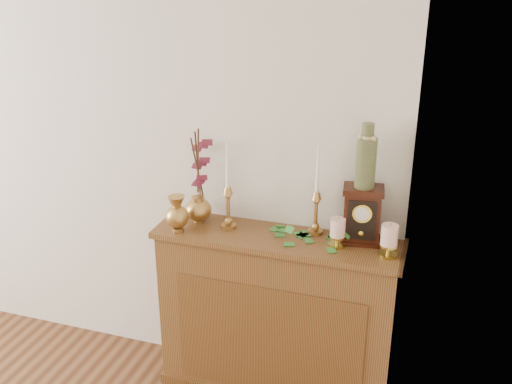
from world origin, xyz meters
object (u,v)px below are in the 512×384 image
(mantel_clock, at_px, (362,215))
(ceramic_vase, at_px, (366,159))
(bud_vase, at_px, (177,214))
(candlestick_left, at_px, (228,201))
(candlestick_center, at_px, (316,206))
(ginger_jar, at_px, (201,177))

(mantel_clock, distance_m, ceramic_vase, 0.28)
(bud_vase, distance_m, ceramic_vase, 0.96)
(mantel_clock, xyz_separation_m, ceramic_vase, (-0.00, 0.00, 0.28))
(candlestick_left, distance_m, mantel_clock, 0.66)
(candlestick_left, height_order, bud_vase, candlestick_left)
(candlestick_left, bearing_deg, mantel_clock, 4.69)
(candlestick_left, xyz_separation_m, candlestick_center, (0.43, 0.08, -0.00))
(candlestick_left, relative_size, mantel_clock, 1.62)
(candlestick_left, relative_size, ginger_jar, 0.90)
(candlestick_center, height_order, mantel_clock, candlestick_center)
(ginger_jar, height_order, ceramic_vase, ceramic_vase)
(candlestick_center, xyz_separation_m, mantel_clock, (0.23, -0.02, -0.01))
(mantel_clock, bearing_deg, bud_vase, -177.10)
(ginger_jar, relative_size, mantel_clock, 1.81)
(bud_vase, bearing_deg, mantel_clock, 10.57)
(ginger_jar, bearing_deg, candlestick_center, 0.83)
(candlestick_center, distance_m, ginger_jar, 0.61)
(candlestick_center, xyz_separation_m, ceramic_vase, (0.23, -0.02, 0.27))
(ginger_jar, distance_m, ceramic_vase, 0.85)
(bud_vase, xyz_separation_m, mantel_clock, (0.89, 0.17, 0.05))
(candlestick_center, height_order, bud_vase, candlestick_center)
(candlestick_left, height_order, ginger_jar, ginger_jar)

